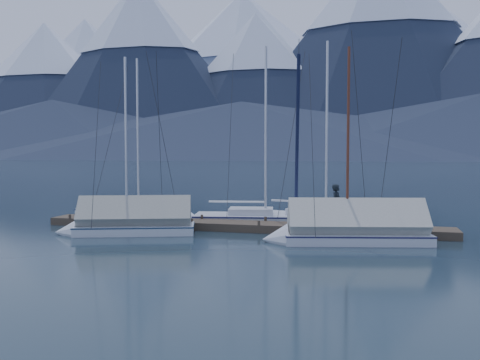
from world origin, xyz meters
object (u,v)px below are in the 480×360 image
(sailboat_open_mid, at_px, (276,220))
(sailboat_covered_far, at_px, (124,224))
(sailboat_open_right, at_px, (336,222))
(sailboat_open_left, at_px, (147,215))
(sailboat_covered_near, at_px, (343,232))
(person, at_px, (337,204))

(sailboat_open_mid, bearing_deg, sailboat_covered_far, -141.15)
(sailboat_open_right, bearing_deg, sailboat_open_left, 177.60)
(sailboat_open_right, bearing_deg, sailboat_covered_near, -82.92)
(sailboat_covered_near, bearing_deg, person, 99.39)
(sailboat_open_mid, bearing_deg, person, -31.99)
(sailboat_covered_near, height_order, person, sailboat_covered_near)
(sailboat_covered_far, bearing_deg, sailboat_open_right, 27.95)
(sailboat_open_mid, relative_size, sailboat_covered_far, 1.14)
(sailboat_covered_near, bearing_deg, sailboat_covered_far, -178.80)
(sailboat_open_mid, distance_m, sailboat_covered_far, 7.21)
(sailboat_covered_far, relative_size, person, 4.70)
(sailboat_open_left, distance_m, sailboat_open_right, 9.72)
(sailboat_open_left, bearing_deg, sailboat_open_mid, -3.13)
(sailboat_open_mid, distance_m, sailboat_open_right, 2.85)
(sailboat_covered_near, distance_m, person, 2.63)
(sailboat_covered_near, bearing_deg, sailboat_open_left, 155.32)
(sailboat_open_mid, distance_m, sailboat_covered_near, 5.50)
(sailboat_open_left, relative_size, sailboat_covered_near, 1.11)
(sailboat_open_left, xyz_separation_m, sailboat_covered_far, (1.25, -4.90, 0.24))
(sailboat_open_left, relative_size, person, 5.28)
(sailboat_covered_far, distance_m, person, 9.03)
(sailboat_open_left, height_order, sailboat_open_mid, sailboat_open_mid)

